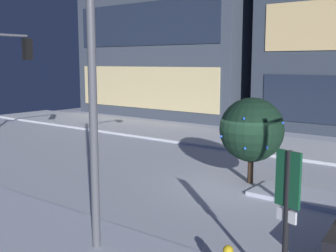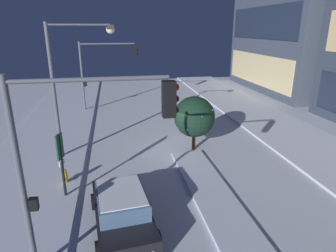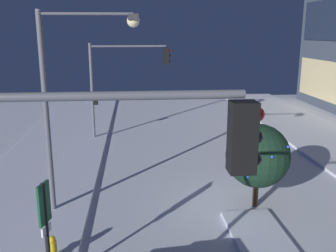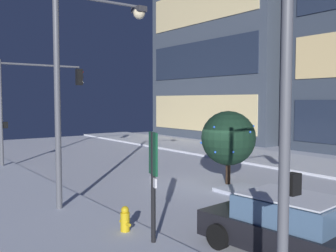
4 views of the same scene
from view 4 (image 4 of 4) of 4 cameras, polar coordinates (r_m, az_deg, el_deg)
The scene contains 11 objects.
ground at distance 17.38m, azimuth 6.39°, elevation -8.75°, with size 52.00×52.00×0.00m, color silver.
curb_strip_near at distance 13.42m, azimuth -20.85°, elevation -12.47°, with size 52.00×5.20×0.14m, color silver.
curb_strip_far at distance 23.59m, azimuth 21.20°, elevation -5.47°, with size 52.00×5.20×0.14m, color silver.
median_strip at distance 14.32m, azimuth 21.92°, elevation -11.47°, with size 9.00×1.80×0.14m, color silver.
office_tower_secondary at distance 40.21m, azimuth 9.43°, elevation 9.28°, with size 15.93×8.82×15.25m.
car_near at distance 10.09m, azimuth 17.68°, elevation -14.06°, with size 4.67×2.48×1.49m.
traffic_light_corner_near_left at distance 23.67m, azimuth -18.94°, elevation 4.54°, with size 0.32×5.00×6.00m.
street_lamp_arched at distance 13.72m, azimuth -12.15°, elevation 8.31°, with size 0.56×3.48×7.39m.
fire_hydrant at distance 11.12m, azimuth -6.35°, elevation -13.84°, with size 0.48×0.26×0.85m.
parking_info_sign at distance 9.89m, azimuth -2.19°, elevation -7.12°, with size 0.55×0.21×2.97m.
decorated_tree_median at distance 17.53m, azimuth 8.89°, elevation -1.79°, with size 2.45×2.44×3.30m.
Camera 4 is at (12.45, -11.52, 3.78)m, focal length 41.34 mm.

